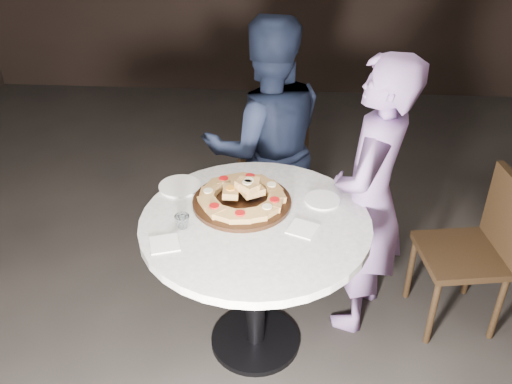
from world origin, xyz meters
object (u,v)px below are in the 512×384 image
diner_teal (370,200)px  serving_board (242,202)px  focaccia_pile (242,194)px  water_glass (182,222)px  chair_far (273,151)px  diner_navy (266,147)px  chair_right (480,244)px  table (255,246)px

diner_teal → serving_board: bearing=-56.7°
focaccia_pile → water_glass: 0.35m
serving_board → water_glass: water_glass is taller
water_glass → diner_teal: 0.99m
chair_far → diner_teal: size_ratio=0.57×
water_glass → diner_navy: (0.35, 0.90, -0.07)m
focaccia_pile → serving_board: bearing=-134.2°
focaccia_pile → chair_right: size_ratio=0.48×
focaccia_pile → chair_right: 1.34m
focaccia_pile → chair_far: size_ratio=0.49×
table → chair_far: 1.28m
chair_right → diner_teal: (-0.63, -0.01, 0.27)m
table → diner_navy: diner_navy is taller
focaccia_pile → diner_teal: bearing=11.7°
water_glass → chair_far: (0.38, 1.35, -0.35)m
focaccia_pile → chair_far: focaccia_pile is taller
chair_right → water_glass: bearing=-85.5°
chair_right → diner_teal: size_ratio=0.58×
chair_right → diner_navy: diner_navy is taller
serving_board → chair_far: 1.18m
serving_board → table: bearing=-60.8°
water_glass → chair_far: chair_far is taller
chair_far → table: bearing=72.8°
table → diner_navy: (0.01, 0.82, 0.12)m
diner_teal → table: bearing=-43.2°
diner_navy → diner_teal: diner_navy is taller
chair_far → focaccia_pile: bearing=68.9°
chair_right → diner_teal: 0.68m
serving_board → diner_navy: 0.69m
table → chair_far: (0.04, 1.27, -0.16)m
water_glass → chair_far: 1.44m
focaccia_pile → chair_far: (0.11, 1.13, -0.37)m
table → focaccia_pile: bearing=117.7°
chair_right → diner_navy: size_ratio=0.57×
diner_teal → chair_right: bearing=112.7°
table → diner_teal: (0.58, 0.28, 0.11)m
chair_far → diner_navy: 0.52m
table → serving_board: serving_board is taller
water_glass → chair_right: chair_right is taller
diner_navy → focaccia_pile: bearing=69.2°
chair_far → diner_navy: size_ratio=0.57×
focaccia_pile → diner_navy: diner_navy is taller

